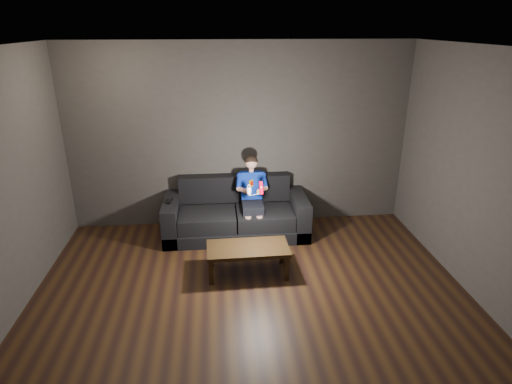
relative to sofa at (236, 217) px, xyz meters
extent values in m
plane|color=black|center=(0.10, -2.08, -0.26)|extent=(5.00, 5.00, 0.00)
cube|color=#3C3733|center=(0.10, 0.42, 1.09)|extent=(5.00, 0.04, 2.70)
cube|color=#3C3733|center=(2.60, -2.08, 1.09)|extent=(0.04, 5.00, 2.70)
cube|color=silver|center=(0.10, -2.08, 2.44)|extent=(5.00, 5.00, 0.02)
cube|color=black|center=(0.00, -0.03, -0.17)|extent=(2.06, 0.89, 0.18)
cube|color=black|center=(-0.41, -0.12, 0.03)|extent=(0.81, 0.63, 0.22)
cube|color=black|center=(0.41, -0.12, 0.03)|extent=(0.81, 0.63, 0.22)
cube|color=black|center=(0.00, 0.31, 0.34)|extent=(1.65, 0.21, 0.40)
cube|color=black|center=(-0.93, -0.03, 0.02)|extent=(0.21, 0.89, 0.56)
cube|color=black|center=(0.93, -0.03, 0.02)|extent=(0.21, 0.89, 0.56)
cube|color=black|center=(0.23, -0.14, 0.20)|extent=(0.30, 0.38, 0.14)
cube|color=#060C87|center=(0.23, 0.05, 0.47)|extent=(0.30, 0.21, 0.41)
cube|color=#EFB90B|center=(0.23, -0.03, 0.53)|extent=(0.09, 0.09, 0.10)
cube|color=#BF1601|center=(0.23, -0.03, 0.53)|extent=(0.06, 0.06, 0.06)
cylinder|color=#E39C87|center=(0.23, 0.05, 0.70)|extent=(0.07, 0.07, 0.06)
sphere|color=#E39C87|center=(0.23, 0.05, 0.81)|extent=(0.18, 0.18, 0.18)
ellipsoid|color=black|center=(0.23, 0.06, 0.83)|extent=(0.19, 0.19, 0.16)
cylinder|color=#060C87|center=(0.05, -0.01, 0.54)|extent=(0.08, 0.22, 0.19)
cylinder|color=#060C87|center=(0.42, -0.01, 0.54)|extent=(0.08, 0.22, 0.19)
cylinder|color=#E39C87|center=(0.11, -0.17, 0.50)|extent=(0.14, 0.23, 0.10)
cylinder|color=#E39C87|center=(0.37, -0.17, 0.50)|extent=(0.14, 0.23, 0.10)
sphere|color=#E39C87|center=(0.16, -0.26, 0.49)|extent=(0.08, 0.08, 0.08)
sphere|color=#E39C87|center=(0.32, -0.26, 0.49)|extent=(0.08, 0.08, 0.08)
cylinder|color=#E39C87|center=(0.16, -0.34, -0.01)|extent=(0.09, 0.09, 0.34)
cylinder|color=#E39C87|center=(0.31, -0.34, -0.01)|extent=(0.09, 0.09, 0.34)
cube|color=red|center=(0.32, -0.47, 0.63)|extent=(0.06, 0.07, 0.18)
cube|color=maroon|center=(0.32, -0.49, 0.68)|extent=(0.03, 0.02, 0.03)
cylinder|color=white|center=(0.32, -0.49, 0.61)|extent=(0.02, 0.01, 0.02)
ellipsoid|color=white|center=(0.16, -0.47, 0.60)|extent=(0.07, 0.10, 0.16)
cylinder|color=black|center=(0.16, -0.51, 0.66)|extent=(0.03, 0.01, 0.03)
cube|color=black|center=(-0.93, -0.08, 0.32)|extent=(0.07, 0.17, 0.03)
cube|color=black|center=(-0.93, -0.03, 0.33)|extent=(0.02, 0.02, 0.00)
cube|color=black|center=(0.09, -1.11, 0.08)|extent=(1.01, 0.52, 0.05)
cube|color=black|center=(-0.36, -1.31, -0.10)|extent=(0.05, 0.05, 0.32)
cube|color=black|center=(0.55, -1.31, -0.10)|extent=(0.05, 0.05, 0.32)
cube|color=black|center=(-0.36, -0.90, -0.10)|extent=(0.05, 0.05, 0.32)
cube|color=black|center=(0.55, -0.90, -0.10)|extent=(0.05, 0.05, 0.32)
camera|label=1|loc=(-0.24, -5.69, 2.65)|focal=30.00mm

